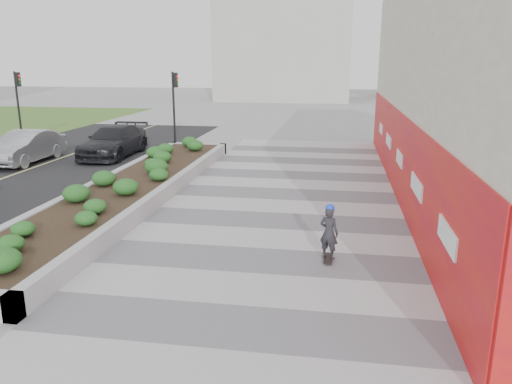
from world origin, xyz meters
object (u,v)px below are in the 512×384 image
(planter, at_px, (132,185))
(traffic_signal_far, at_px, (18,97))
(skateboarder, at_px, (329,232))
(car_dark, at_px, (114,141))
(car_silver, at_px, (26,147))
(traffic_signal_near, at_px, (175,98))

(planter, height_order, traffic_signal_far, traffic_signal_far)
(skateboarder, bearing_deg, car_dark, 132.80)
(traffic_signal_far, height_order, car_silver, traffic_signal_far)
(traffic_signal_near, relative_size, traffic_signal_far, 1.00)
(planter, bearing_deg, skateboarder, -34.65)
(skateboarder, height_order, car_silver, car_silver)
(car_silver, bearing_deg, traffic_signal_near, 43.01)
(traffic_signal_near, bearing_deg, planter, -80.65)
(car_silver, relative_size, car_dark, 0.88)
(traffic_signal_near, xyz_separation_m, skateboarder, (8.89, -15.45, -2.02))
(planter, xyz_separation_m, traffic_signal_near, (-1.73, 10.50, 2.34))
(planter, distance_m, car_dark, 8.41)
(traffic_signal_near, distance_m, skateboarder, 17.94)
(traffic_signal_near, bearing_deg, car_silver, -136.66)
(skateboarder, xyz_separation_m, car_dark, (-11.22, 12.32, 0.03))
(traffic_signal_near, distance_m, car_dark, 4.38)
(planter, height_order, traffic_signal_near, traffic_signal_near)
(traffic_signal_near, xyz_separation_m, car_dark, (-2.32, -3.14, -1.99))
(traffic_signal_far, distance_m, skateboarder, 23.56)
(car_dark, bearing_deg, planter, -61.84)
(planter, height_order, skateboarder, skateboarder)
(planter, relative_size, car_dark, 3.39)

